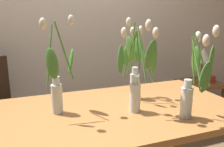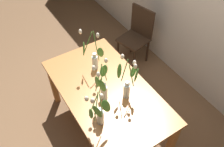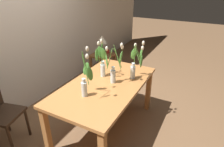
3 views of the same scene
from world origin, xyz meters
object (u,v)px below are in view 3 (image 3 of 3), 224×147
object	(u,v)px
tulip_vase_0	(102,62)
tulip_vase_1	(135,64)
tulip_vase_3	(114,68)
table_lamp	(102,40)
dining_table	(105,90)
tulip_vase_2	(85,82)
side_table	(103,59)
pillar_candle	(108,51)

from	to	relation	value
tulip_vase_0	tulip_vase_1	distance (m)	0.46
tulip_vase_3	table_lamp	size ratio (longest dim) A/B	1.41
tulip_vase_0	tulip_vase_3	world-z (taller)	tulip_vase_0
dining_table	tulip_vase_2	xyz separation A→B (m)	(-0.35, 0.05, 0.28)
tulip_vase_3	tulip_vase_0	bearing A→B (deg)	69.55
tulip_vase_3	side_table	world-z (taller)	tulip_vase_3
table_lamp	dining_table	bearing A→B (deg)	-148.34
tulip_vase_0	table_lamp	xyz separation A→B (m)	(1.25, 0.73, -0.10)
tulip_vase_1	tulip_vase_2	bearing A→B (deg)	154.35
pillar_candle	tulip_vase_1	bearing A→B (deg)	-137.54
tulip_vase_0	tulip_vase_2	size ratio (longest dim) A/B	0.97
tulip_vase_1	side_table	distance (m)	1.65
tulip_vase_0	side_table	world-z (taller)	tulip_vase_0
tulip_vase_3	pillar_candle	distance (m)	1.74
dining_table	pillar_candle	distance (m)	1.73
tulip_vase_1	table_lamp	world-z (taller)	tulip_vase_1
tulip_vase_1	pillar_candle	size ratio (longest dim) A/B	7.13
tulip_vase_2	tulip_vase_3	bearing A→B (deg)	-18.07
side_table	tulip_vase_3	bearing A→B (deg)	-144.02
tulip_vase_1	table_lamp	xyz separation A→B (m)	(1.08, 1.17, -0.09)
dining_table	table_lamp	bearing A→B (deg)	31.66
dining_table	tulip_vase_1	xyz separation A→B (m)	(0.35, -0.28, 0.30)
dining_table	table_lamp	size ratio (longest dim) A/B	4.02
tulip_vase_0	tulip_vase_3	bearing A→B (deg)	-110.45
tulip_vase_2	pillar_candle	size ratio (longest dim) A/B	7.81
tulip_vase_0	tulip_vase_2	xyz separation A→B (m)	(-0.54, -0.10, -0.03)
tulip_vase_3	side_table	xyz separation A→B (m)	(1.32, 0.96, -0.52)
tulip_vase_3	side_table	bearing A→B (deg)	35.98
tulip_vase_3	table_lamp	xyz separation A→B (m)	(1.34, 0.98, -0.10)
tulip_vase_3	tulip_vase_2	bearing A→B (deg)	161.93
tulip_vase_0	dining_table	bearing A→B (deg)	-140.96
tulip_vase_0	pillar_candle	world-z (taller)	tulip_vase_0
side_table	table_lamp	distance (m)	0.42
tulip_vase_1	side_table	bearing A→B (deg)	47.18
table_lamp	tulip_vase_0	bearing A→B (deg)	-149.56
tulip_vase_0	tulip_vase_2	distance (m)	0.55
tulip_vase_0	side_table	distance (m)	1.51
dining_table	side_table	size ratio (longest dim) A/B	2.91
table_lamp	pillar_candle	size ratio (longest dim) A/B	5.31
tulip_vase_1	tulip_vase_2	distance (m)	0.78
dining_table	tulip_vase_3	size ratio (longest dim) A/B	2.85
table_lamp	tulip_vase_1	bearing A→B (deg)	-132.87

